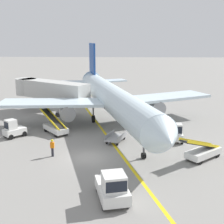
% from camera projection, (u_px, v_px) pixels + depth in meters
% --- Properties ---
extents(ground_plane, '(300.00, 300.00, 0.00)m').
position_uv_depth(ground_plane, '(88.00, 158.00, 29.17)').
color(ground_plane, gray).
extents(taxi_line_yellow, '(23.59, 76.62, 0.01)m').
position_uv_depth(taxi_line_yellow, '(111.00, 141.00, 33.93)').
color(taxi_line_yellow, yellow).
rests_on(taxi_line_yellow, ground).
extents(airliner, '(27.75, 34.60, 10.10)m').
position_uv_depth(airliner, '(112.00, 99.00, 39.51)').
color(airliner, silver).
rests_on(airliner, ground).
extents(jet_bridge, '(12.23, 8.87, 4.85)m').
position_uv_depth(jet_bridge, '(46.00, 89.00, 45.59)').
color(jet_bridge, beige).
rests_on(jet_bridge, ground).
extents(pushback_tug, '(2.74, 3.96, 2.20)m').
position_uv_depth(pushback_tug, '(113.00, 187.00, 21.27)').
color(pushback_tug, silver).
rests_on(pushback_tug, ground).
extents(baggage_tug_near_wing, '(1.36, 2.42, 2.10)m').
position_uv_depth(baggage_tug_near_wing, '(176.00, 134.00, 33.36)').
color(baggage_tug_near_wing, silver).
rests_on(baggage_tug_near_wing, ground).
extents(baggage_tug_by_cargo_door, '(2.55, 2.67, 2.10)m').
position_uv_depth(baggage_tug_by_cargo_door, '(13.00, 129.00, 34.89)').
color(baggage_tug_by_cargo_door, silver).
rests_on(baggage_tug_by_cargo_door, ground).
extents(belt_loader_forward_hold, '(4.57, 4.25, 2.59)m').
position_uv_depth(belt_loader_forward_hold, '(203.00, 151.00, 28.66)').
color(belt_loader_forward_hold, silver).
rests_on(belt_loader_forward_hold, ground).
extents(belt_loader_aft_hold, '(4.16, 4.64, 2.59)m').
position_uv_depth(belt_loader_aft_hold, '(55.00, 127.00, 36.45)').
color(belt_loader_aft_hold, silver).
rests_on(belt_loader_aft_hold, ground).
extents(baggage_cart_loaded, '(2.41, 3.81, 0.94)m').
position_uv_depth(baggage_cart_loaded, '(116.00, 138.00, 33.45)').
color(baggage_cart_loaded, '#A5A5A8').
rests_on(baggage_cart_loaded, ground).
extents(ground_crew_marshaller, '(0.36, 0.24, 1.70)m').
position_uv_depth(ground_crew_marshaller, '(52.00, 147.00, 29.27)').
color(ground_crew_marshaller, '#26262D').
rests_on(ground_crew_marshaller, ground).
extents(safety_cone_wingtip_left, '(0.36, 0.36, 0.44)m').
position_uv_depth(safety_cone_wingtip_left, '(177.00, 132.00, 36.14)').
color(safety_cone_wingtip_left, orange).
rests_on(safety_cone_wingtip_left, ground).
extents(safety_cone_wingtip_right, '(0.36, 0.36, 0.44)m').
position_uv_depth(safety_cone_wingtip_right, '(121.00, 170.00, 25.82)').
color(safety_cone_wingtip_right, orange).
rests_on(safety_cone_wingtip_right, ground).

